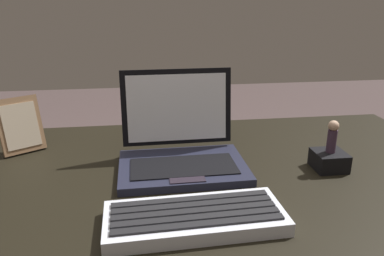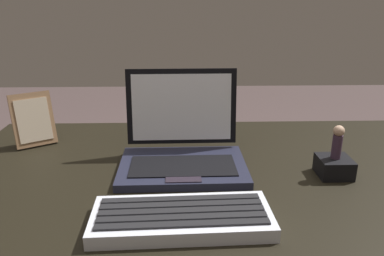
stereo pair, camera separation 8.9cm
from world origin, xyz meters
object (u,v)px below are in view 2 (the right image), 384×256
(external_keyboard, at_px, (182,218))
(figurine, at_px, (338,141))
(figurine_stand, at_px, (334,167))
(photo_frame, at_px, (33,120))
(laptop_front, at_px, (182,148))

(external_keyboard, distance_m, figurine, 0.42)
(figurine_stand, height_order, figurine, figurine)
(external_keyboard, relative_size, figurine, 4.20)
(external_keyboard, distance_m, photo_frame, 0.59)
(laptop_front, bearing_deg, external_keyboard, -90.53)
(laptop_front, distance_m, photo_frame, 0.45)
(laptop_front, xyz_separation_m, figurine_stand, (0.36, -0.07, -0.02))
(figurine, bearing_deg, external_keyboard, -151.60)
(external_keyboard, xyz_separation_m, photo_frame, (-0.42, 0.41, 0.06))
(laptop_front, relative_size, figurine_stand, 4.08)
(laptop_front, height_order, figurine, laptop_front)
(external_keyboard, relative_size, figurine_stand, 4.48)
(laptop_front, xyz_separation_m, external_keyboard, (-0.00, -0.27, -0.03))
(figurine_stand, bearing_deg, figurine, -3.58)
(photo_frame, bearing_deg, external_keyboard, -44.68)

